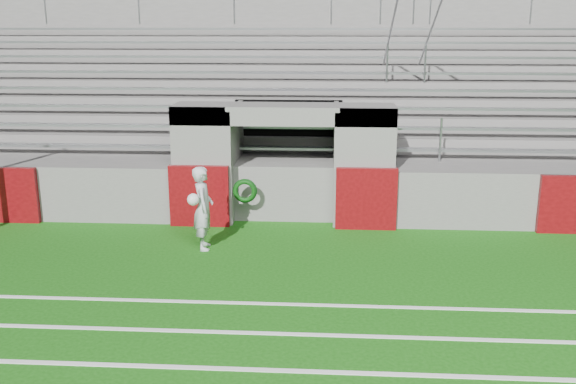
{
  "coord_description": "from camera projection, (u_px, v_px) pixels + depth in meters",
  "views": [
    {
      "loc": [
        0.97,
        -10.31,
        4.3
      ],
      "look_at": [
        0.2,
        1.8,
        1.1
      ],
      "focal_mm": 40.0,
      "sensor_mm": 36.0,
      "label": 1
    }
  ],
  "objects": [
    {
      "name": "goalkeeper_with_ball",
      "position": [
        203.0,
        208.0,
        12.44
      ],
      "size": [
        0.52,
        0.66,
        1.65
      ],
      "color": "#B7BBC1",
      "rests_on": "ground"
    },
    {
      "name": "hose_coil",
      "position": [
        245.0,
        191.0,
        13.77
      ],
      "size": [
        0.53,
        0.15,
        0.53
      ],
      "color": "#0B390D",
      "rests_on": "ground"
    },
    {
      "name": "stadium_structure",
      "position": [
        295.0,
        124.0,
        18.42
      ],
      "size": [
        26.0,
        8.48,
        5.42
      ],
      "color": "#62605D",
      "rests_on": "ground"
    },
    {
      "name": "ground",
      "position": [
        270.0,
        280.0,
        11.1
      ],
      "size": [
        90.0,
        90.0,
        0.0
      ],
      "primitive_type": "plane",
      "color": "#13500D",
      "rests_on": "ground"
    }
  ]
}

